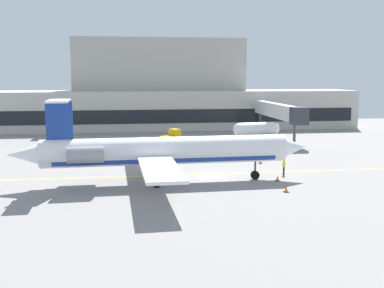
# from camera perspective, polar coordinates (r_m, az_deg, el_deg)

# --- Properties ---
(ground) EXTENTS (120.00, 120.00, 0.11)m
(ground) POSITION_cam_1_polar(r_m,az_deg,el_deg) (49.18, 2.38, -4.18)
(ground) COLOR gray
(terminal_building) EXTENTS (79.25, 13.62, 18.16)m
(terminal_building) POSITION_cam_1_polar(r_m,az_deg,el_deg) (94.54, -3.97, 5.94)
(terminal_building) COLOR #B7B2A8
(terminal_building) RESTS_ON ground
(jet_bridge_west) EXTENTS (2.40, 22.60, 6.05)m
(jet_bridge_west) POSITION_cam_1_polar(r_m,az_deg,el_deg) (79.57, 10.65, 4.00)
(jet_bridge_west) COLOR silver
(jet_bridge_west) RESTS_ON ground
(regional_jet) EXTENTS (30.02, 24.64, 8.45)m
(regional_jet) POSITION_cam_1_polar(r_m,az_deg,el_deg) (45.97, -3.84, -0.90)
(regional_jet) COLOR white
(regional_jet) RESTS_ON ground
(baggage_tug) EXTENTS (3.83, 3.11, 1.84)m
(baggage_tug) POSITION_cam_1_polar(r_m,az_deg,el_deg) (64.91, 3.31, -0.27)
(baggage_tug) COLOR #1E4CB2
(baggage_tug) RESTS_ON ground
(pushback_tractor) EXTENTS (3.76, 3.53, 2.00)m
(pushback_tractor) POSITION_cam_1_polar(r_m,az_deg,el_deg) (75.36, -2.47, 1.02)
(pushback_tractor) COLOR #E5B20C
(pushback_tractor) RESTS_ON ground
(belt_loader) EXTENTS (3.26, 3.25, 2.13)m
(belt_loader) POSITION_cam_1_polar(r_m,az_deg,el_deg) (65.33, -5.75, -0.15)
(belt_loader) COLOR #1E4CB2
(belt_loader) RESTS_ON ground
(fuel_tank) EXTENTS (8.50, 3.29, 2.69)m
(fuel_tank) POSITION_cam_1_polar(r_m,az_deg,el_deg) (80.30, 8.00, 1.83)
(fuel_tank) COLOR white
(fuel_tank) RESTS_ON ground
(marshaller) EXTENTS (0.34, 0.83, 1.86)m
(marshaller) POSITION_cam_1_polar(r_m,az_deg,el_deg) (51.10, 11.32, -2.72)
(marshaller) COLOR #191E33
(marshaller) RESTS_ON ground
(safety_cone_alpha) EXTENTS (0.47, 0.47, 0.55)m
(safety_cone_alpha) POSITION_cam_1_polar(r_m,az_deg,el_deg) (57.19, 8.48, -2.16)
(safety_cone_alpha) COLOR orange
(safety_cone_alpha) RESTS_ON ground
(safety_cone_bravo) EXTENTS (0.47, 0.47, 0.55)m
(safety_cone_bravo) POSITION_cam_1_polar(r_m,az_deg,el_deg) (48.14, 10.55, -4.24)
(safety_cone_bravo) COLOR orange
(safety_cone_bravo) RESTS_ON ground
(safety_cone_charlie) EXTENTS (0.47, 0.47, 0.55)m
(safety_cone_charlie) POSITION_cam_1_polar(r_m,az_deg,el_deg) (43.80, 11.59, -5.54)
(safety_cone_charlie) COLOR orange
(safety_cone_charlie) RESTS_ON ground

